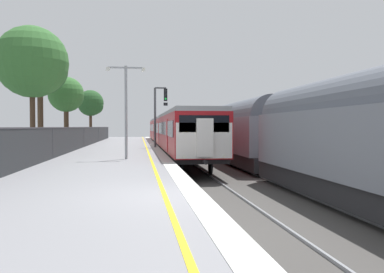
# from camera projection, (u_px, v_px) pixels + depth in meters

# --- Properties ---
(ground) EXTENTS (17.40, 110.00, 1.21)m
(ground) POSITION_uv_depth(u_px,v_px,m) (282.00, 216.00, 9.92)
(ground) COLOR gray
(commuter_train_at_platform) EXTENTS (2.83, 40.14, 3.81)m
(commuter_train_at_platform) POSITION_uv_depth(u_px,v_px,m) (170.00, 131.00, 37.92)
(commuter_train_at_platform) COLOR maroon
(commuter_train_at_platform) RESTS_ON ground
(freight_train_adjacent_track) EXTENTS (2.60, 57.09, 4.37)m
(freight_train_adjacent_track) POSITION_uv_depth(u_px,v_px,m) (220.00, 130.00, 34.14)
(freight_train_adjacent_track) COLOR #232326
(freight_train_adjacent_track) RESTS_ON ground
(signal_gantry) EXTENTS (1.10, 0.24, 4.87)m
(signal_gantry) POSITION_uv_depth(u_px,v_px,m) (158.00, 110.00, 31.40)
(signal_gantry) COLOR #47474C
(signal_gantry) RESTS_ON ground
(platform_lamp_mid) EXTENTS (2.00, 0.20, 4.82)m
(platform_lamp_mid) POSITION_uv_depth(u_px,v_px,m) (126.00, 103.00, 20.06)
(platform_lamp_mid) COLOR #93999E
(platform_lamp_mid) RESTS_ON ground
(background_tree_left) EXTENTS (3.11, 3.11, 6.09)m
(background_tree_left) POSITION_uv_depth(u_px,v_px,m) (91.00, 104.00, 46.68)
(background_tree_left) COLOR #473323
(background_tree_left) RESTS_ON ground
(background_tree_centre) EXTENTS (3.95, 3.95, 7.90)m
(background_tree_centre) POSITION_uv_depth(u_px,v_px,m) (41.00, 69.00, 27.92)
(background_tree_centre) COLOR #473323
(background_tree_centre) RESTS_ON ground
(background_tree_right) EXTENTS (4.12, 4.12, 7.47)m
(background_tree_right) POSITION_uv_depth(u_px,v_px,m) (32.00, 64.00, 22.43)
(background_tree_right) COLOR #473323
(background_tree_right) RESTS_ON ground
(background_tree_back) EXTENTS (3.02, 3.02, 5.97)m
(background_tree_back) POSITION_uv_depth(u_px,v_px,m) (67.00, 96.00, 33.26)
(background_tree_back) COLOR #473323
(background_tree_back) RESTS_ON ground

